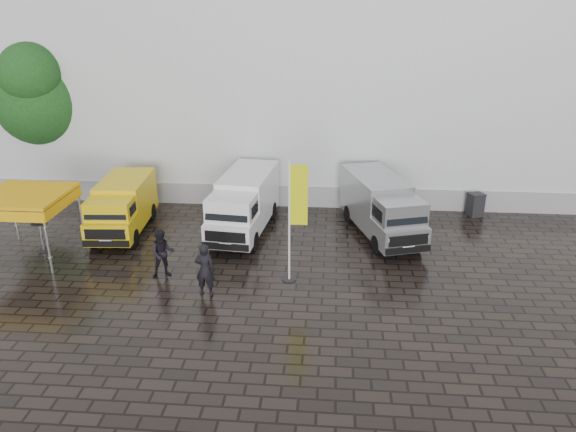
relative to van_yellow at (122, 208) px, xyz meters
name	(u,v)px	position (x,y,z in m)	size (l,w,h in m)	color
ground	(296,284)	(7.72, -4.06, -1.11)	(120.00, 120.00, 0.00)	black
exhibition_hall	(350,62)	(9.72, 11.94, 4.89)	(44.00, 16.00, 12.00)	silver
hall_plinth	(349,198)	(9.72, 3.89, -0.61)	(44.00, 0.15, 1.00)	gray
van_yellow	(122,208)	(0.00, 0.00, 0.00)	(1.85, 4.82, 2.23)	yellow
van_white	(244,205)	(5.16, 0.51, 0.12)	(1.90, 5.69, 2.46)	white
van_silver	(381,208)	(10.97, 0.64, 0.10)	(1.86, 5.58, 2.42)	#9FA1A4
canopy_tent	(24,198)	(-2.78, -2.53, 1.28)	(3.07, 3.07, 2.56)	silver
flagpole	(294,216)	(7.61, -3.76, 1.35)	(0.88, 0.50, 4.48)	black
tree	(39,94)	(-5.59, 4.95, 3.97)	(4.41, 4.41, 7.92)	black
cocktail_table	(42,237)	(-2.58, -2.11, -0.51)	(0.60, 0.60, 1.20)	black
wheelie_bin	(475,205)	(15.52, 3.31, -0.57)	(0.65, 0.65, 1.08)	black
person_front	(205,270)	(4.70, -5.08, -0.17)	(0.69, 0.45, 1.90)	black
person_tent	(163,253)	(2.87, -3.83, -0.21)	(0.88, 0.68, 1.81)	black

